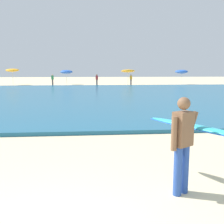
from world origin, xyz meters
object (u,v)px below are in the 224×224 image
Objects in this scene: surfer_with_board at (191,136)px; beach_umbrella_1 at (66,72)px; beach_umbrella_0 at (12,70)px; beachgoer_near_row_right at (97,80)px; beach_umbrella_2 at (128,71)px; beachgoer_near_row_left at (131,79)px; beachgoer_near_row_mid at (53,79)px; beach_umbrella_3 at (181,72)px.

surfer_with_board is 1.03× the size of beach_umbrella_1.
beach_umbrella_0 is 1.53× the size of beachgoer_near_row_right.
beach_umbrella_2 is at bearing 83.40° from surfer_with_board.
beachgoer_near_row_left and beachgoer_near_row_mid have the same top height.
beach_umbrella_2 reaches higher than beachgoer_near_row_mid.
beach_umbrella_3 is 8.13m from beachgoer_near_row_left.
beach_umbrella_3 reaches higher than beachgoer_near_row_mid.
beachgoer_near_row_right is (-0.54, 33.00, -0.18)m from surfer_with_board.
beachgoer_near_row_left is at bearing -167.80° from beach_umbrella_3.
beach_umbrella_0 is 1.11× the size of beach_umbrella_1.
beach_umbrella_0 is at bearing 109.21° from surfer_with_board.
beach_umbrella_2 is 1.45× the size of beachgoer_near_row_mid.
beach_umbrella_3 is at bearing -2.99° from beach_umbrella_1.
beach_umbrella_1 is 1.38× the size of beachgoer_near_row_mid.
beach_umbrella_1 reaches higher than beachgoer_near_row_right.
beach_umbrella_1 is at bearing 97.70° from surfer_with_board.
beach_umbrella_1 reaches higher than beachgoer_near_row_left.
beachgoer_near_row_mid is 6.21m from beachgoer_near_row_right.
beach_umbrella_3 is at bearing -2.17° from beach_umbrella_0.
beach_umbrella_2 is 1.45× the size of beachgoer_near_row_right.
beach_umbrella_2 reaches higher than surfer_with_board.
beachgoer_near_row_right is (-4.82, -0.54, 0.00)m from beachgoer_near_row_left.
beach_umbrella_1 is (7.72, -0.05, -0.25)m from beach_umbrella_0.
beach_umbrella_2 reaches higher than beachgoer_near_row_left.
beachgoer_near_row_left is 10.96m from beachgoer_near_row_mid.
beachgoer_near_row_right is (4.35, -3.13, -1.03)m from beach_umbrella_1.
surfer_with_board is 33.01m from beachgoer_near_row_right.
beach_umbrella_0 is 12.54m from beachgoer_near_row_right.
surfer_with_board is 0.98× the size of beach_umbrella_2.
beachgoer_near_row_left is (0.30, -0.83, -1.17)m from beach_umbrella_2.
beachgoer_near_row_left is 1.00× the size of beachgoer_near_row_mid.
beach_umbrella_3 reaches higher than beach_umbrella_1.
beachgoer_near_row_left is at bearing -15.79° from beach_umbrella_1.
beach_umbrella_0 reaches higher than surfer_with_board.
beach_umbrella_0 reaches higher than beach_umbrella_2.
beach_umbrella_0 is at bearing 179.65° from beach_umbrella_1.
beachgoer_near_row_mid is (-1.78, -2.10, -1.03)m from beach_umbrella_1.
beach_umbrella_3 reaches higher than surfer_with_board.
beachgoer_near_row_right is at bearing -14.77° from beach_umbrella_0.
beach_umbrella_2 is at bearing 16.84° from beachgoer_near_row_right.
beach_umbrella_0 is 16.69m from beach_umbrella_2.
beach_umbrella_1 reaches higher than surfer_with_board.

